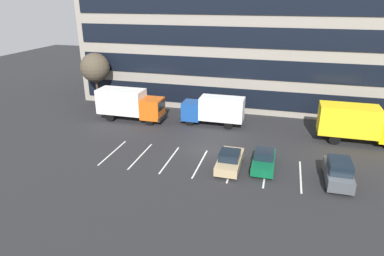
{
  "coord_description": "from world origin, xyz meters",
  "views": [
    {
      "loc": [
        6.29,
        -28.45,
        13.64
      ],
      "look_at": [
        -1.97,
        1.7,
        1.4
      ],
      "focal_mm": 31.74,
      "sensor_mm": 36.0,
      "label": 1
    }
  ],
  "objects": [
    {
      "name": "sedan_tan",
      "position": [
        2.61,
        -3.01,
        0.75
      ],
      "size": [
        1.86,
        4.46,
        1.6
      ],
      "color": "tan",
      "rests_on": "ground_plane"
    },
    {
      "name": "suv_charcoal",
      "position": [
        11.08,
        -3.18,
        0.96
      ],
      "size": [
        1.87,
        4.4,
        1.99
      ],
      "color": "#474C51",
      "rests_on": "ground_plane"
    },
    {
      "name": "box_truck_blue",
      "position": [
        -0.83,
        6.82,
        1.82
      ],
      "size": [
        6.98,
        2.31,
        3.23
      ],
      "color": "#194799",
      "rests_on": "ground_plane"
    },
    {
      "name": "sedan_forest",
      "position": [
        5.37,
        -2.21,
        0.72
      ],
      "size": [
        1.79,
        4.27,
        1.53
      ],
      "color": "#0C5933",
      "rests_on": "ground_plane"
    },
    {
      "name": "box_truck_orange",
      "position": [
        -10.61,
        5.83,
        2.03
      ],
      "size": [
        7.76,
        2.57,
        3.6
      ],
      "color": "#D85914",
      "rests_on": "ground_plane"
    },
    {
      "name": "lot_markings",
      "position": [
        0.0,
        -2.85,
        0.0
      ],
      "size": [
        16.94,
        5.4,
        0.01
      ],
      "color": "silver",
      "rests_on": "ground_plane"
    },
    {
      "name": "ground_plane",
      "position": [
        0.0,
        0.0,
        0.0
      ],
      "size": [
        120.0,
        120.0,
        0.0
      ],
      "primitive_type": "plane",
      "color": "#262628"
    },
    {
      "name": "office_building",
      "position": [
        0.0,
        17.95,
        7.2
      ],
      "size": [
        40.21,
        13.01,
        14.4
      ],
      "color": "gray",
      "rests_on": "ground_plane"
    },
    {
      "name": "bare_tree",
      "position": [
        -17.0,
        9.76,
        5.06
      ],
      "size": [
        3.7,
        3.7,
        6.93
      ],
      "color": "#473323",
      "rests_on": "ground_plane"
    },
    {
      "name": "box_truck_yellow_all",
      "position": [
        13.83,
        5.71,
        2.09
      ],
      "size": [
        8.0,
        2.65,
        3.71
      ],
      "color": "yellow",
      "rests_on": "ground_plane"
    }
  ]
}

